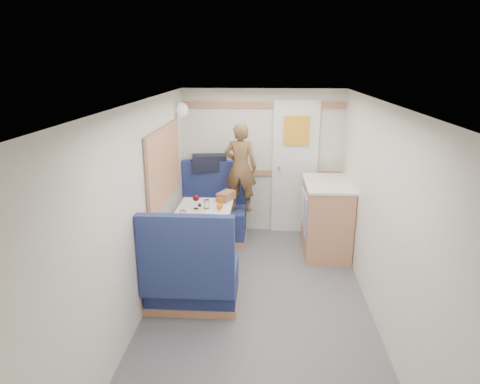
# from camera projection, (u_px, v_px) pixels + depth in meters

# --- Properties ---
(floor) EXTENTS (4.50, 4.50, 0.00)m
(floor) POSITION_uv_depth(u_px,v_px,m) (257.00, 317.00, 4.08)
(floor) COLOR #515156
(floor) RESTS_ON ground
(ceiling) EXTENTS (4.50, 4.50, 0.00)m
(ceiling) POSITION_uv_depth(u_px,v_px,m) (260.00, 105.00, 3.49)
(ceiling) COLOR silver
(ceiling) RESTS_ON wall_back
(wall_back) EXTENTS (2.20, 0.02, 2.00)m
(wall_back) POSITION_uv_depth(u_px,v_px,m) (262.00, 162.00, 5.93)
(wall_back) COLOR silver
(wall_back) RESTS_ON floor
(wall_left) EXTENTS (0.02, 4.50, 2.00)m
(wall_left) POSITION_uv_depth(u_px,v_px,m) (137.00, 216.00, 3.85)
(wall_left) COLOR silver
(wall_left) RESTS_ON floor
(wall_right) EXTENTS (0.02, 4.50, 2.00)m
(wall_right) POSITION_uv_depth(u_px,v_px,m) (385.00, 222.00, 3.72)
(wall_right) COLOR silver
(wall_right) RESTS_ON floor
(oak_trim_low) EXTENTS (2.15, 0.02, 0.08)m
(oak_trim_low) POSITION_uv_depth(u_px,v_px,m) (262.00, 173.00, 5.96)
(oak_trim_low) COLOR #AD714E
(oak_trim_low) RESTS_ON wall_back
(oak_trim_high) EXTENTS (2.15, 0.02, 0.08)m
(oak_trim_high) POSITION_uv_depth(u_px,v_px,m) (263.00, 105.00, 5.69)
(oak_trim_high) COLOR #AD714E
(oak_trim_high) RESTS_ON wall_back
(side_window) EXTENTS (0.04, 1.30, 0.72)m
(side_window) POSITION_uv_depth(u_px,v_px,m) (164.00, 164.00, 4.73)
(side_window) COLOR #A3B398
(side_window) RESTS_ON wall_left
(rear_door) EXTENTS (0.62, 0.12, 1.86)m
(rear_door) POSITION_uv_depth(u_px,v_px,m) (295.00, 165.00, 5.88)
(rear_door) COLOR white
(rear_door) RESTS_ON wall_back
(dinette_table) EXTENTS (0.62, 0.92, 0.72)m
(dinette_table) POSITION_uv_depth(u_px,v_px,m) (204.00, 223.00, 4.91)
(dinette_table) COLOR white
(dinette_table) RESTS_ON floor
(bench_far) EXTENTS (0.90, 0.59, 1.05)m
(bench_far) POSITION_uv_depth(u_px,v_px,m) (213.00, 218.00, 5.81)
(bench_far) COLOR navy
(bench_far) RESTS_ON floor
(bench_near) EXTENTS (0.90, 0.59, 1.05)m
(bench_near) POSITION_uv_depth(u_px,v_px,m) (191.00, 280.00, 4.16)
(bench_near) COLOR navy
(bench_near) RESTS_ON floor
(ledge) EXTENTS (0.90, 0.14, 0.04)m
(ledge) POSITION_uv_depth(u_px,v_px,m) (215.00, 172.00, 5.88)
(ledge) COLOR #AD714E
(ledge) RESTS_ON bench_far
(dome_light) EXTENTS (0.20, 0.20, 0.20)m
(dome_light) POSITION_uv_depth(u_px,v_px,m) (180.00, 110.00, 5.40)
(dome_light) COLOR white
(dome_light) RESTS_ON wall_left
(galley_counter) EXTENTS (0.57, 0.92, 0.92)m
(galley_counter) POSITION_uv_depth(u_px,v_px,m) (326.00, 217.00, 5.37)
(galley_counter) COLOR #AD714E
(galley_counter) RESTS_ON floor
(person) EXTENTS (0.45, 0.33, 1.16)m
(person) POSITION_uv_depth(u_px,v_px,m) (240.00, 168.00, 5.51)
(person) COLOR brown
(person) RESTS_ON bench_far
(duffel_bag) EXTENTS (0.49, 0.28, 0.22)m
(duffel_bag) POSITION_uv_depth(u_px,v_px,m) (209.00, 163.00, 5.85)
(duffel_bag) COLOR black
(duffel_bag) RESTS_ON ledge
(tray) EXTENTS (0.33, 0.40, 0.02)m
(tray) POSITION_uv_depth(u_px,v_px,m) (206.00, 218.00, 4.59)
(tray) COLOR white
(tray) RESTS_ON dinette_table
(orange_fruit) EXTENTS (0.07, 0.07, 0.07)m
(orange_fruit) POSITION_uv_depth(u_px,v_px,m) (219.00, 207.00, 4.81)
(orange_fruit) COLOR orange
(orange_fruit) RESTS_ON tray
(cheese_block) EXTENTS (0.12, 0.08, 0.04)m
(cheese_block) POSITION_uv_depth(u_px,v_px,m) (199.00, 214.00, 4.63)
(cheese_block) COLOR #F1E68B
(cheese_block) RESTS_ON tray
(wine_glass) EXTENTS (0.08, 0.08, 0.17)m
(wine_glass) POSITION_uv_depth(u_px,v_px,m) (196.00, 199.00, 4.86)
(wine_glass) COLOR white
(wine_glass) RESTS_ON dinette_table
(tumbler_left) EXTENTS (0.07, 0.07, 0.12)m
(tumbler_left) POSITION_uv_depth(u_px,v_px,m) (183.00, 216.00, 4.51)
(tumbler_left) COLOR white
(tumbler_left) RESTS_ON dinette_table
(tumbler_right) EXTENTS (0.06, 0.06, 0.10)m
(tumbler_right) POSITION_uv_depth(u_px,v_px,m) (207.00, 204.00, 4.90)
(tumbler_right) COLOR white
(tumbler_right) RESTS_ON dinette_table
(beer_glass) EXTENTS (0.06, 0.06, 0.10)m
(beer_glass) POSITION_uv_depth(u_px,v_px,m) (220.00, 202.00, 4.97)
(beer_glass) COLOR #935415
(beer_glass) RESTS_ON dinette_table
(pepper_grinder) EXTENTS (0.04, 0.04, 0.09)m
(pepper_grinder) POSITION_uv_depth(u_px,v_px,m) (200.00, 208.00, 4.79)
(pepper_grinder) COLOR black
(pepper_grinder) RESTS_ON dinette_table
(salt_grinder) EXTENTS (0.03, 0.03, 0.08)m
(salt_grinder) POSITION_uv_depth(u_px,v_px,m) (200.00, 211.00, 4.71)
(salt_grinder) COLOR white
(salt_grinder) RESTS_ON dinette_table
(bread_loaf) EXTENTS (0.23, 0.29, 0.11)m
(bread_loaf) POSITION_uv_depth(u_px,v_px,m) (226.00, 196.00, 5.19)
(bread_loaf) COLOR brown
(bread_loaf) RESTS_ON dinette_table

